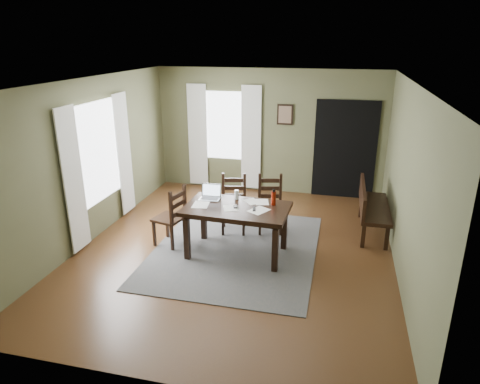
% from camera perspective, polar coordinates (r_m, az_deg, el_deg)
% --- Properties ---
extents(ground, '(5.00, 6.00, 0.01)m').
position_cam_1_polar(ground, '(7.13, -0.57, -7.66)').
color(ground, '#492C16').
extents(room_shell, '(5.02, 6.02, 2.71)m').
position_cam_1_polar(room_shell, '(6.50, -0.62, 6.63)').
color(room_shell, brown).
rests_on(room_shell, ground).
extents(rug, '(2.60, 3.20, 0.01)m').
position_cam_1_polar(rug, '(7.12, -0.57, -7.58)').
color(rug, '#474747').
rests_on(rug, ground).
extents(dining_table, '(1.65, 1.03, 0.81)m').
position_cam_1_polar(dining_table, '(6.68, -0.44, -2.79)').
color(dining_table, black).
rests_on(dining_table, rug).
extents(chair_end, '(0.54, 0.54, 1.02)m').
position_cam_1_polar(chair_end, '(7.16, -9.12, -3.33)').
color(chair_end, black).
rests_on(chair_end, rug).
extents(chair_back_left, '(0.53, 0.53, 1.02)m').
position_cam_1_polar(chair_back_left, '(7.60, -0.85, -1.64)').
color(chair_back_left, black).
rests_on(chair_back_left, rug).
extents(chair_back_right, '(0.52, 0.52, 1.01)m').
position_cam_1_polar(chair_back_right, '(7.63, 4.02, -1.65)').
color(chair_back_right, black).
rests_on(chair_back_right, rug).
extents(bench, '(0.49, 1.53, 0.87)m').
position_cam_1_polar(bench, '(7.88, 16.96, -1.63)').
color(bench, black).
rests_on(bench, ground).
extents(laptop, '(0.34, 0.27, 0.23)m').
position_cam_1_polar(laptop, '(7.00, -3.95, -0.37)').
color(laptop, '#B7B7BC').
rests_on(laptop, dining_table).
extents(computer_mouse, '(0.08, 0.11, 0.03)m').
position_cam_1_polar(computer_mouse, '(6.60, -0.64, -1.98)').
color(computer_mouse, '#3F3F42').
rests_on(computer_mouse, dining_table).
extents(tv_remote, '(0.08, 0.17, 0.02)m').
position_cam_1_polar(tv_remote, '(6.54, 1.89, -2.27)').
color(tv_remote, black).
rests_on(tv_remote, dining_table).
extents(drinking_glass, '(0.09, 0.09, 0.15)m').
position_cam_1_polar(drinking_glass, '(6.93, -0.45, -0.36)').
color(drinking_glass, silver).
rests_on(drinking_glass, dining_table).
extents(water_bottle, '(0.08, 0.08, 0.26)m').
position_cam_1_polar(water_bottle, '(6.70, 4.49, -0.79)').
color(water_bottle, maroon).
rests_on(water_bottle, dining_table).
extents(paper_a, '(0.28, 0.34, 0.00)m').
position_cam_1_polar(paper_a, '(6.75, -5.25, -1.68)').
color(paper_a, white).
rests_on(paper_a, dining_table).
extents(paper_b, '(0.36, 0.39, 0.00)m').
position_cam_1_polar(paper_b, '(6.51, 2.52, -2.47)').
color(paper_b, white).
rests_on(paper_b, dining_table).
extents(paper_c, '(0.33, 0.33, 0.00)m').
position_cam_1_polar(paper_c, '(6.86, 1.61, -1.26)').
color(paper_c, white).
rests_on(paper_c, dining_table).
extents(paper_d, '(0.27, 0.31, 0.00)m').
position_cam_1_polar(paper_d, '(6.84, 2.94, -1.34)').
color(paper_d, white).
rests_on(paper_d, dining_table).
extents(paper_e, '(0.30, 0.34, 0.00)m').
position_cam_1_polar(paper_e, '(6.59, -1.25, -2.15)').
color(paper_e, white).
rests_on(paper_e, dining_table).
extents(window_left, '(0.01, 1.30, 1.70)m').
position_cam_1_polar(window_left, '(7.72, -18.39, 5.05)').
color(window_left, white).
rests_on(window_left, ground).
extents(window_back, '(1.00, 0.01, 1.50)m').
position_cam_1_polar(window_back, '(9.63, -2.12, 8.84)').
color(window_back, white).
rests_on(window_back, ground).
extents(curtain_left_near, '(0.03, 0.48, 2.30)m').
position_cam_1_polar(curtain_left_near, '(7.11, -21.34, 1.38)').
color(curtain_left_near, silver).
rests_on(curtain_left_near, ground).
extents(curtain_left_far, '(0.03, 0.48, 2.30)m').
position_cam_1_polar(curtain_left_far, '(8.45, -15.19, 4.84)').
color(curtain_left_far, silver).
rests_on(curtain_left_far, ground).
extents(curtain_back_left, '(0.44, 0.03, 2.30)m').
position_cam_1_polar(curtain_back_left, '(9.83, -5.66, 7.50)').
color(curtain_back_left, silver).
rests_on(curtain_back_left, ground).
extents(curtain_back_right, '(0.44, 0.03, 2.30)m').
position_cam_1_polar(curtain_back_right, '(9.51, 1.49, 7.16)').
color(curtain_back_right, silver).
rests_on(curtain_back_right, ground).
extents(framed_picture, '(0.34, 0.03, 0.44)m').
position_cam_1_polar(framed_picture, '(9.31, 6.02, 10.23)').
color(framed_picture, black).
rests_on(framed_picture, ground).
extents(doorway_back, '(1.30, 0.03, 2.10)m').
position_cam_1_polar(doorway_back, '(9.37, 13.80, 5.47)').
color(doorway_back, black).
rests_on(doorway_back, ground).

